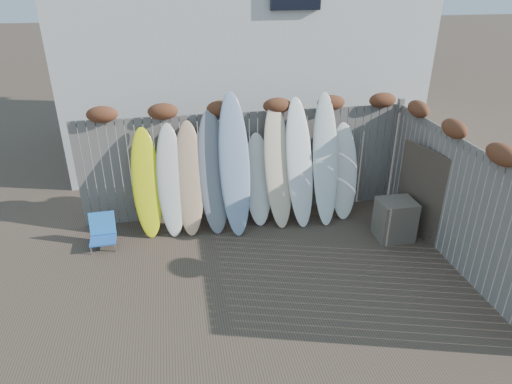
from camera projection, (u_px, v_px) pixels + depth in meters
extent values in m
plane|color=#493A2D|center=(271.00, 286.00, 6.84)|extent=(80.00, 80.00, 0.00)
cube|color=slate|center=(244.00, 164.00, 8.52)|extent=(6.00, 0.10, 2.00)
cube|color=slate|center=(394.00, 151.00, 8.99)|extent=(0.10, 0.10, 2.10)
ellipsoid|color=brown|center=(102.00, 114.00, 7.60)|extent=(0.52, 0.28, 0.28)
ellipsoid|color=brown|center=(163.00, 111.00, 7.77)|extent=(0.52, 0.28, 0.28)
ellipsoid|color=brown|center=(221.00, 108.00, 7.93)|extent=(0.52, 0.28, 0.28)
ellipsoid|color=brown|center=(277.00, 106.00, 8.10)|extent=(0.52, 0.28, 0.28)
ellipsoid|color=brown|center=(331.00, 103.00, 8.26)|extent=(0.52, 0.28, 0.28)
ellipsoid|color=brown|center=(383.00, 100.00, 8.43)|extent=(0.52, 0.28, 0.28)
cube|color=slate|center=(458.00, 204.00, 7.07)|extent=(0.10, 4.40, 2.00)
ellipsoid|color=brown|center=(502.00, 155.00, 5.96)|extent=(0.28, 0.56, 0.28)
ellipsoid|color=brown|center=(454.00, 129.00, 6.93)|extent=(0.28, 0.56, 0.28)
ellipsoid|color=brown|center=(418.00, 109.00, 7.90)|extent=(0.28, 0.56, 0.28)
cube|color=silver|center=(237.00, 26.00, 11.34)|extent=(8.00, 5.00, 6.00)
cube|color=#245CB4|center=(103.00, 240.00, 7.72)|extent=(0.44, 0.39, 0.03)
cube|color=blue|center=(102.00, 223.00, 7.80)|extent=(0.43, 0.15, 0.39)
cylinder|color=silver|center=(91.00, 250.00, 7.57)|extent=(0.02, 0.02, 0.16)
cylinder|color=#9F9FA5|center=(93.00, 240.00, 7.85)|extent=(0.02, 0.02, 0.16)
cylinder|color=#AEAEB5|center=(115.00, 247.00, 7.65)|extent=(0.02, 0.02, 0.16)
cylinder|color=#A2A3A9|center=(116.00, 238.00, 7.93)|extent=(0.02, 0.02, 0.16)
cube|color=brown|center=(395.00, 219.00, 7.94)|extent=(0.62, 0.52, 0.72)
cube|color=#422F28|center=(420.00, 192.00, 7.90)|extent=(0.30, 1.05, 1.60)
ellipsoid|color=#F1F510|center=(147.00, 183.00, 7.91)|extent=(0.52, 0.68, 1.87)
ellipsoid|color=white|center=(171.00, 181.00, 7.94)|extent=(0.49, 0.70, 1.93)
ellipsoid|color=#EFC172|center=(189.00, 179.00, 7.97)|extent=(0.56, 0.74, 1.96)
ellipsoid|color=gray|center=(213.00, 173.00, 8.01)|extent=(0.56, 0.76, 2.12)
ellipsoid|color=#8CA1BF|center=(235.00, 165.00, 7.93)|extent=(0.54, 0.85, 2.43)
ellipsoid|color=white|center=(258.00, 180.00, 8.31)|extent=(0.49, 0.60, 1.65)
ellipsoid|color=beige|center=(278.00, 167.00, 8.19)|extent=(0.56, 0.80, 2.17)
ellipsoid|color=white|center=(299.00, 163.00, 8.21)|extent=(0.55, 0.83, 2.27)
ellipsoid|color=white|center=(325.00, 160.00, 8.26)|extent=(0.52, 0.85, 2.33)
ellipsoid|color=white|center=(343.00, 171.00, 8.52)|extent=(0.58, 0.68, 1.76)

